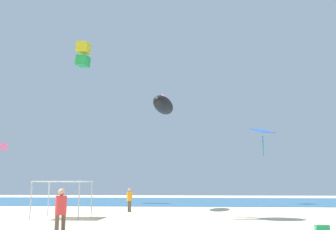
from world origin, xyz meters
The scene contains 8 objects.
ocean_strip centered at (0.00, 30.20, 0.01)m, with size 110.00×23.67×0.03m, color #28608C.
canopy_tent centered at (-7.09, 5.89, 2.10)m, with size 2.93×2.82×2.22m.
person_near_tent centered at (-3.89, 11.32, 1.02)m, with size 0.41×0.42×1.73m.
person_leftmost centered at (-4.16, -2.79, 1.09)m, with size 0.44×0.46×1.86m.
cooler_box centered at (6.47, -0.32, 0.18)m, with size 0.57×0.37×0.35m.
kite_inflatable_black centered at (-1.77, 15.87, 8.96)m, with size 2.42×5.13×2.02m.
kite_box_yellow centered at (-12.42, 26.32, 17.47)m, with size 1.65×1.53×3.05m.
kite_diamond_blue centered at (8.27, 24.87, 7.62)m, with size 2.70×2.68×3.01m.
Camera 1 is at (1.19, -18.13, 2.02)m, focal length 41.97 mm.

